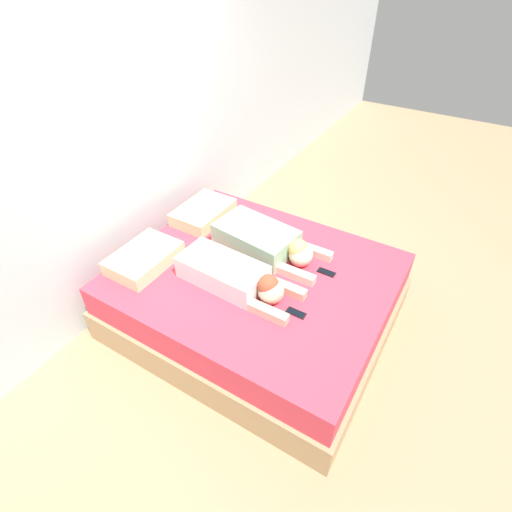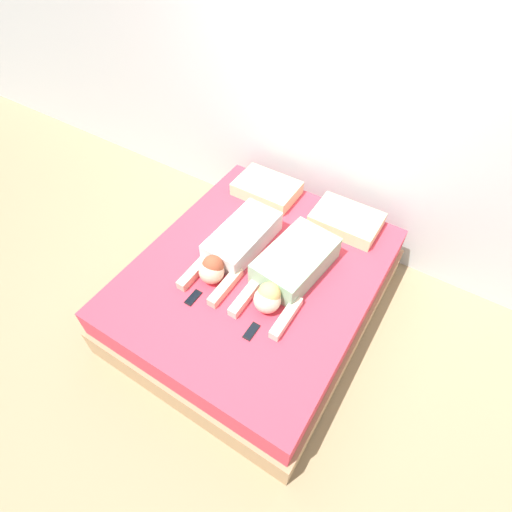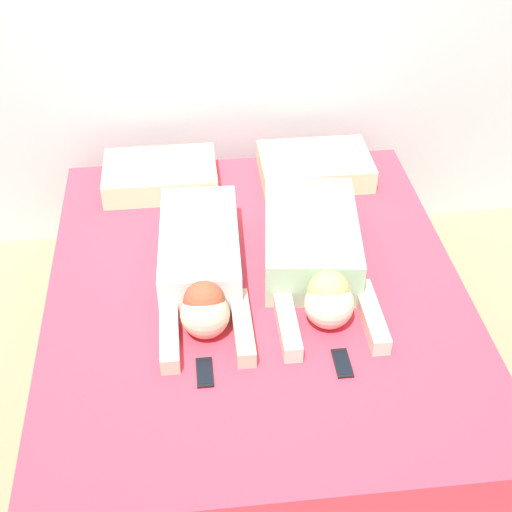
% 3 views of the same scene
% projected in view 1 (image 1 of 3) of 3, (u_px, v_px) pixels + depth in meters
% --- Properties ---
extents(ground_plane, '(12.00, 12.00, 0.00)m').
position_uv_depth(ground_plane, '(256.00, 318.00, 3.46)').
color(ground_plane, '#9E8460').
extents(wall_back, '(12.00, 0.06, 2.60)m').
position_uv_depth(wall_back, '(125.00, 147.00, 3.12)').
color(wall_back, silver).
rests_on(wall_back, ground_plane).
extents(bed, '(1.78, 2.10, 0.55)m').
position_uv_depth(bed, '(256.00, 296.00, 3.29)').
color(bed, tan).
rests_on(bed, ground_plane).
extents(pillow_head_left, '(0.55, 0.38, 0.12)m').
position_uv_depth(pillow_head_left, '(144.00, 258.00, 3.14)').
color(pillow_head_left, beige).
rests_on(pillow_head_left, bed).
extents(pillow_head_right, '(0.55, 0.38, 0.12)m').
position_uv_depth(pillow_head_right, '(203.00, 212.00, 3.65)').
color(pillow_head_right, beige).
rests_on(pillow_head_right, bed).
extents(person_left, '(0.35, 0.96, 0.22)m').
position_uv_depth(person_left, '(235.00, 277.00, 2.93)').
color(person_left, silver).
rests_on(person_left, bed).
extents(person_right, '(0.46, 0.96, 0.22)m').
position_uv_depth(person_right, '(266.00, 242.00, 3.24)').
color(person_right, '#8CBF99').
rests_on(person_right, bed).
extents(cell_phone_left, '(0.06, 0.14, 0.01)m').
position_uv_depth(cell_phone_left, '(296.00, 313.00, 2.77)').
color(cell_phone_left, black).
rests_on(cell_phone_left, bed).
extents(cell_phone_right, '(0.06, 0.14, 0.01)m').
position_uv_depth(cell_phone_right, '(326.00, 272.00, 3.10)').
color(cell_phone_right, black).
rests_on(cell_phone_right, bed).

